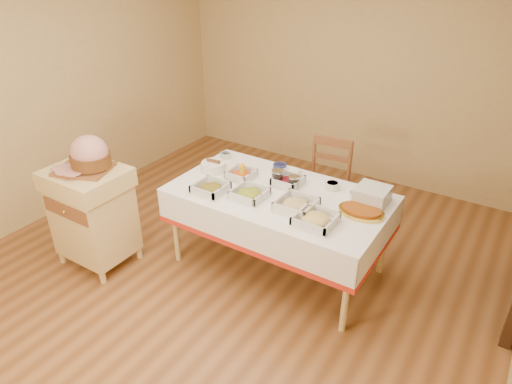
# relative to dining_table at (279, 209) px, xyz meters

# --- Properties ---
(room_shell) EXTENTS (5.00, 5.00, 5.00)m
(room_shell) POSITION_rel_dining_table_xyz_m (-0.30, -0.30, 0.70)
(room_shell) COLOR brown
(room_shell) RESTS_ON ground
(dining_table) EXTENTS (1.82, 1.02, 0.76)m
(dining_table) POSITION_rel_dining_table_xyz_m (0.00, 0.00, 0.00)
(dining_table) COLOR #DDC179
(dining_table) RESTS_ON ground
(butcher_cart) EXTENTS (0.65, 0.55, 0.92)m
(butcher_cart) POSITION_rel_dining_table_xyz_m (-1.42, -0.81, -0.07)
(butcher_cart) COLOR #DDC179
(butcher_cart) RESTS_ON ground
(dining_chair) EXTENTS (0.47, 0.45, 0.96)m
(dining_chair) POSITION_rel_dining_table_xyz_m (0.08, 0.78, -0.11)
(dining_chair) COLOR brown
(dining_chair) RESTS_ON ground
(ham_on_board) EXTENTS (0.46, 0.44, 0.30)m
(ham_on_board) POSITION_rel_dining_table_xyz_m (-1.38, -0.77, 0.46)
(ham_on_board) COLOR brown
(ham_on_board) RESTS_ON butcher_cart
(serving_dish_a) EXTENTS (0.26, 0.26, 0.11)m
(serving_dish_a) POSITION_rel_dining_table_xyz_m (-0.49, -0.30, 0.20)
(serving_dish_a) COLOR silver
(serving_dish_a) RESTS_ON dining_table
(serving_dish_b) EXTENTS (0.26, 0.26, 0.11)m
(serving_dish_b) POSITION_rel_dining_table_xyz_m (-0.17, -0.20, 0.20)
(serving_dish_b) COLOR silver
(serving_dish_b) RESTS_ON dining_table
(serving_dish_c) EXTENTS (0.29, 0.29, 0.12)m
(serving_dish_c) POSITION_rel_dining_table_xyz_m (0.25, -0.16, 0.20)
(serving_dish_c) COLOR silver
(serving_dish_c) RESTS_ON dining_table
(serving_dish_d) EXTENTS (0.29, 0.29, 0.11)m
(serving_dish_d) POSITION_rel_dining_table_xyz_m (0.47, -0.27, 0.20)
(serving_dish_d) COLOR silver
(serving_dish_d) RESTS_ON dining_table
(serving_dish_e) EXTENTS (0.23, 0.22, 0.11)m
(serving_dish_e) POSITION_rel_dining_table_xyz_m (-0.42, 0.06, 0.20)
(serving_dish_e) COLOR silver
(serving_dish_e) RESTS_ON dining_table
(serving_dish_f) EXTENTS (0.24, 0.23, 0.11)m
(serving_dish_f) POSITION_rel_dining_table_xyz_m (-0.01, 0.17, 0.20)
(serving_dish_f) COLOR silver
(serving_dish_f) RESTS_ON dining_table
(small_bowl_left) EXTENTS (0.11, 0.11, 0.05)m
(small_bowl_left) POSITION_rel_dining_table_xyz_m (-0.80, 0.33, 0.19)
(small_bowl_left) COLOR silver
(small_bowl_left) RESTS_ON dining_table
(small_bowl_mid) EXTENTS (0.13, 0.13, 0.05)m
(small_bowl_mid) POSITION_rel_dining_table_xyz_m (-0.22, 0.39, 0.19)
(small_bowl_mid) COLOR navy
(small_bowl_mid) RESTS_ON dining_table
(small_bowl_right) EXTENTS (0.12, 0.12, 0.06)m
(small_bowl_right) POSITION_rel_dining_table_xyz_m (0.35, 0.30, 0.20)
(small_bowl_right) COLOR silver
(small_bowl_right) RESTS_ON dining_table
(bowl_white_imported) EXTENTS (0.17, 0.17, 0.04)m
(bowl_white_imported) POSITION_rel_dining_table_xyz_m (-0.08, 0.36, 0.18)
(bowl_white_imported) COLOR silver
(bowl_white_imported) RESTS_ON dining_table
(bowl_small_imported) EXTENTS (0.17, 0.17, 0.05)m
(bowl_small_imported) POSITION_rel_dining_table_xyz_m (0.60, 0.27, 0.19)
(bowl_small_imported) COLOR silver
(bowl_small_imported) RESTS_ON dining_table
(preserve_jar_left) EXTENTS (0.10, 0.10, 0.13)m
(preserve_jar_left) POSITION_rel_dining_table_xyz_m (-0.10, 0.13, 0.22)
(preserve_jar_left) COLOR silver
(preserve_jar_left) RESTS_ON dining_table
(preserve_jar_right) EXTENTS (0.09, 0.09, 0.12)m
(preserve_jar_right) POSITION_rel_dining_table_xyz_m (0.07, 0.13, 0.21)
(preserve_jar_right) COLOR silver
(preserve_jar_right) RESTS_ON dining_table
(mustard_bottle) EXTENTS (0.05, 0.05, 0.17)m
(mustard_bottle) POSITION_rel_dining_table_xyz_m (-0.40, 0.05, 0.24)
(mustard_bottle) COLOR gold
(mustard_bottle) RESTS_ON dining_table
(bread_basket) EXTENTS (0.23, 0.23, 0.10)m
(bread_basket) POSITION_rel_dining_table_xyz_m (-0.72, 0.05, 0.20)
(bread_basket) COLOR white
(bread_basket) RESTS_ON dining_table
(plate_stack) EXTENTS (0.25, 0.25, 0.14)m
(plate_stack) POSITION_rel_dining_table_xyz_m (0.71, 0.25, 0.23)
(plate_stack) COLOR silver
(plate_stack) RESTS_ON dining_table
(brass_platter) EXTENTS (0.36, 0.26, 0.05)m
(brass_platter) POSITION_rel_dining_table_xyz_m (0.70, 0.05, 0.18)
(brass_platter) COLOR gold
(brass_platter) RESTS_ON dining_table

